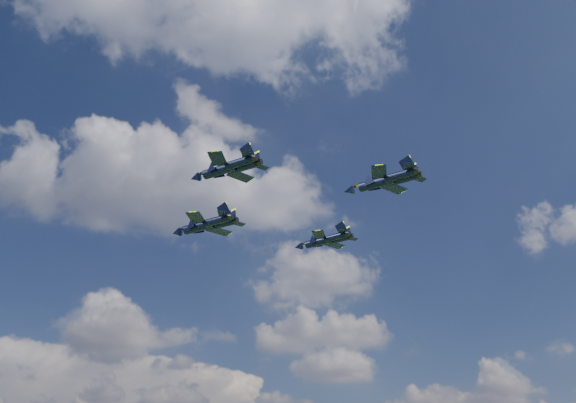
% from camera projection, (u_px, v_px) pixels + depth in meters
% --- Properties ---
extents(jet_lead, '(15.85, 12.95, 3.97)m').
position_uv_depth(jet_lead, '(197.00, 227.00, 113.46)').
color(jet_lead, black).
extents(jet_left, '(13.68, 10.96, 3.41)m').
position_uv_depth(jet_left, '(218.00, 171.00, 91.81)').
color(jet_left, black).
extents(jet_right, '(13.72, 11.89, 3.51)m').
position_uv_depth(jet_right, '(317.00, 242.00, 120.78)').
color(jet_right, black).
extents(jet_slot, '(14.25, 12.02, 3.61)m').
position_uv_depth(jet_slot, '(374.00, 183.00, 98.68)').
color(jet_slot, black).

